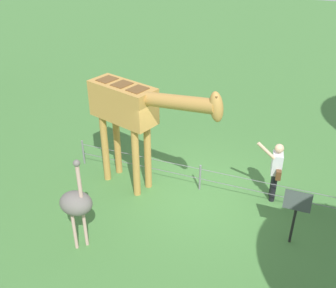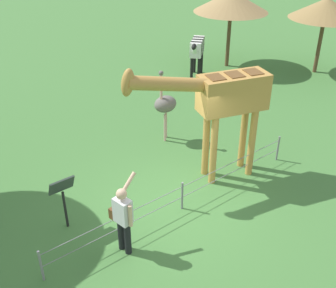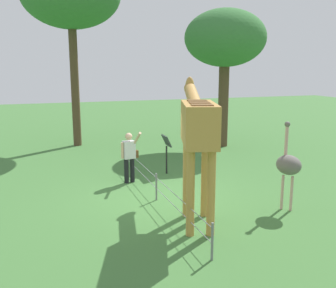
{
  "view_description": "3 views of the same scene",
  "coord_description": "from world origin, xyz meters",
  "px_view_note": "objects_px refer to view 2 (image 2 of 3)",
  "views": [
    {
      "loc": [
        2.27,
        -7.97,
        6.22
      ],
      "look_at": [
        -0.77,
        -0.15,
        1.38
      ],
      "focal_mm": 42.09,
      "sensor_mm": 36.0,
      "label": 1
    },
    {
      "loc": [
        5.1,
        6.05,
        6.35
      ],
      "look_at": [
        0.38,
        0.08,
        1.89
      ],
      "focal_mm": 44.4,
      "sensor_mm": 36.0,
      "label": 2
    },
    {
      "loc": [
        -9.53,
        3.1,
        3.6
      ],
      "look_at": [
        0.18,
        -0.25,
        1.5
      ],
      "focal_mm": 41.09,
      "sensor_mm": 36.0,
      "label": 3
    }
  ],
  "objects_px": {
    "giraffe": "(222,99)",
    "zebra": "(197,49)",
    "shade_hut_near": "(326,8)",
    "ostrich": "(165,104)",
    "info_sign": "(63,192)",
    "visitor": "(123,216)",
    "shade_hut_far": "(231,1)"
  },
  "relations": [
    {
      "from": "giraffe",
      "to": "zebra",
      "type": "xyz_separation_m",
      "value": [
        -4.42,
        -5.8,
        -1.06
      ]
    },
    {
      "from": "shade_hut_far",
      "to": "shade_hut_near",
      "type": "bearing_deg",
      "value": 129.82
    },
    {
      "from": "visitor",
      "to": "shade_hut_near",
      "type": "bearing_deg",
      "value": -162.6
    },
    {
      "from": "visitor",
      "to": "zebra",
      "type": "xyz_separation_m",
      "value": [
        -7.86,
        -6.59,
        0.26
      ]
    },
    {
      "from": "shade_hut_near",
      "to": "shade_hut_far",
      "type": "height_order",
      "value": "shade_hut_far"
    },
    {
      "from": "zebra",
      "to": "info_sign",
      "type": "bearing_deg",
      "value": 31.38
    },
    {
      "from": "ostrich",
      "to": "info_sign",
      "type": "height_order",
      "value": "ostrich"
    },
    {
      "from": "visitor",
      "to": "info_sign",
      "type": "relative_size",
      "value": 1.27
    },
    {
      "from": "visitor",
      "to": "info_sign",
      "type": "bearing_deg",
      "value": -66.65
    },
    {
      "from": "zebra",
      "to": "ostrich",
      "type": "relative_size",
      "value": 0.74
    },
    {
      "from": "shade_hut_near",
      "to": "giraffe",
      "type": "bearing_deg",
      "value": 19.1
    },
    {
      "from": "zebra",
      "to": "info_sign",
      "type": "height_order",
      "value": "zebra"
    },
    {
      "from": "giraffe",
      "to": "zebra",
      "type": "relative_size",
      "value": 2.19
    },
    {
      "from": "zebra",
      "to": "ostrich",
      "type": "bearing_deg",
      "value": 38.35
    },
    {
      "from": "visitor",
      "to": "zebra",
      "type": "bearing_deg",
      "value": -140.01
    },
    {
      "from": "shade_hut_near",
      "to": "visitor",
      "type": "bearing_deg",
      "value": 17.4
    },
    {
      "from": "visitor",
      "to": "shade_hut_far",
      "type": "distance_m",
      "value": 12.04
    },
    {
      "from": "ostrich",
      "to": "shade_hut_far",
      "type": "xyz_separation_m",
      "value": [
        -6.23,
        -3.53,
        1.6
      ]
    },
    {
      "from": "giraffe",
      "to": "visitor",
      "type": "bearing_deg",
      "value": 12.92
    },
    {
      "from": "visitor",
      "to": "ostrich",
      "type": "height_order",
      "value": "ostrich"
    },
    {
      "from": "giraffe",
      "to": "ostrich",
      "type": "distance_m",
      "value": 2.64
    },
    {
      "from": "zebra",
      "to": "shade_hut_far",
      "type": "distance_m",
      "value": 2.53
    },
    {
      "from": "shade_hut_far",
      "to": "zebra",
      "type": "bearing_deg",
      "value": 4.14
    },
    {
      "from": "visitor",
      "to": "zebra",
      "type": "height_order",
      "value": "visitor"
    },
    {
      "from": "giraffe",
      "to": "shade_hut_near",
      "type": "xyz_separation_m",
      "value": [
        -8.79,
        -3.04,
        0.44
      ]
    },
    {
      "from": "zebra",
      "to": "shade_hut_near",
      "type": "height_order",
      "value": "shade_hut_near"
    },
    {
      "from": "zebra",
      "to": "shade_hut_far",
      "type": "bearing_deg",
      "value": -175.86
    },
    {
      "from": "giraffe",
      "to": "ostrich",
      "type": "xyz_separation_m",
      "value": [
        -0.14,
        -2.42,
        -1.05
      ]
    },
    {
      "from": "giraffe",
      "to": "ostrich",
      "type": "height_order",
      "value": "giraffe"
    },
    {
      "from": "zebra",
      "to": "shade_hut_near",
      "type": "relative_size",
      "value": 0.54
    },
    {
      "from": "giraffe",
      "to": "info_sign",
      "type": "relative_size",
      "value": 2.75
    },
    {
      "from": "giraffe",
      "to": "zebra",
      "type": "distance_m",
      "value": 7.37
    }
  ]
}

